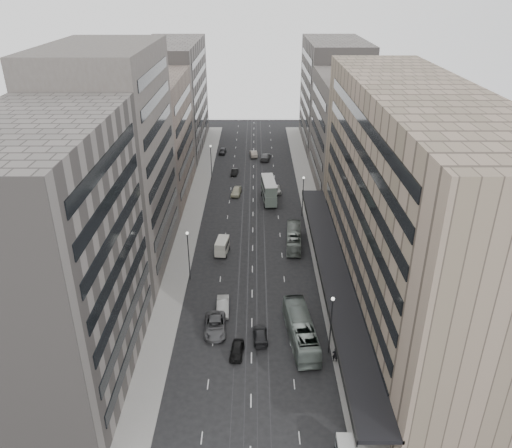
{
  "coord_description": "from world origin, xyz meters",
  "views": [
    {
      "loc": [
        0.53,
        -54.03,
        42.2
      ],
      "look_at": [
        0.59,
        19.76,
        5.78
      ],
      "focal_mm": 35.0,
      "sensor_mm": 36.0,
      "label": 1
    }
  ],
  "objects_px": {
    "pedestrian": "(335,355)",
    "sedan_0": "(237,350)",
    "bus_near": "(301,330)",
    "sedan_1": "(223,306)",
    "double_decker": "(269,190)",
    "panel_van": "(222,246)",
    "sedan_2": "(215,326)",
    "bus_far": "(294,238)"
  },
  "relations": [
    {
      "from": "bus_far",
      "to": "double_decker",
      "type": "height_order",
      "value": "double_decker"
    },
    {
      "from": "bus_near",
      "to": "double_decker",
      "type": "xyz_separation_m",
      "value": [
        -3.04,
        44.93,
        0.88
      ]
    },
    {
      "from": "panel_van",
      "to": "sedan_0",
      "type": "height_order",
      "value": "panel_van"
    },
    {
      "from": "bus_far",
      "to": "sedan_0",
      "type": "height_order",
      "value": "bus_far"
    },
    {
      "from": "panel_van",
      "to": "sedan_2",
      "type": "relative_size",
      "value": 0.72
    },
    {
      "from": "bus_near",
      "to": "double_decker",
      "type": "relative_size",
      "value": 1.37
    },
    {
      "from": "double_decker",
      "to": "sedan_0",
      "type": "xyz_separation_m",
      "value": [
        -5.1,
        -47.66,
        -1.91
      ]
    },
    {
      "from": "panel_van",
      "to": "sedan_1",
      "type": "height_order",
      "value": "panel_van"
    },
    {
      "from": "sedan_0",
      "to": "bus_far",
      "type": "bearing_deg",
      "value": 77.56
    },
    {
      "from": "double_decker",
      "to": "bus_near",
      "type": "bearing_deg",
      "value": -91.05
    },
    {
      "from": "double_decker",
      "to": "sedan_0",
      "type": "height_order",
      "value": "double_decker"
    },
    {
      "from": "sedan_2",
      "to": "panel_van",
      "type": "bearing_deg",
      "value": 87.47
    },
    {
      "from": "double_decker",
      "to": "panel_van",
      "type": "height_order",
      "value": "double_decker"
    },
    {
      "from": "sedan_1",
      "to": "panel_van",
      "type": "bearing_deg",
      "value": 91.29
    },
    {
      "from": "sedan_0",
      "to": "sedan_2",
      "type": "bearing_deg",
      "value": 128.05
    },
    {
      "from": "bus_near",
      "to": "pedestrian",
      "type": "xyz_separation_m",
      "value": [
        3.87,
        -4.09,
        -0.56
      ]
    },
    {
      "from": "double_decker",
      "to": "panel_van",
      "type": "distance_m",
      "value": 23.68
    },
    {
      "from": "bus_near",
      "to": "panel_van",
      "type": "xyz_separation_m",
      "value": [
        -11.49,
        22.83,
        -0.26
      ]
    },
    {
      "from": "sedan_1",
      "to": "double_decker",
      "type": "bearing_deg",
      "value": 76.72
    },
    {
      "from": "bus_near",
      "to": "panel_van",
      "type": "relative_size",
      "value": 2.8
    },
    {
      "from": "double_decker",
      "to": "pedestrian",
      "type": "distance_m",
      "value": 49.52
    },
    {
      "from": "pedestrian",
      "to": "double_decker",
      "type": "bearing_deg",
      "value": -81.73
    },
    {
      "from": "double_decker",
      "to": "panel_van",
      "type": "relative_size",
      "value": 2.05
    },
    {
      "from": "bus_near",
      "to": "sedan_0",
      "type": "relative_size",
      "value": 3.09
    },
    {
      "from": "bus_far",
      "to": "sedan_0",
      "type": "distance_m",
      "value": 29.92
    },
    {
      "from": "sedan_2",
      "to": "pedestrian",
      "type": "distance_m",
      "value": 16.23
    },
    {
      "from": "bus_near",
      "to": "bus_far",
      "type": "xyz_separation_m",
      "value": [
        0.88,
        25.79,
        -0.27
      ]
    },
    {
      "from": "sedan_0",
      "to": "pedestrian",
      "type": "relative_size",
      "value": 2.0
    },
    {
      "from": "sedan_2",
      "to": "sedan_0",
      "type": "bearing_deg",
      "value": -60.43
    },
    {
      "from": "bus_near",
      "to": "bus_far",
      "type": "height_order",
      "value": "bus_near"
    },
    {
      "from": "bus_near",
      "to": "sedan_2",
      "type": "height_order",
      "value": "bus_near"
    },
    {
      "from": "bus_near",
      "to": "sedan_1",
      "type": "distance_m",
      "value": 12.27
    },
    {
      "from": "sedan_1",
      "to": "sedan_0",
      "type": "bearing_deg",
      "value": -78.39
    },
    {
      "from": "pedestrian",
      "to": "sedan_1",
      "type": "bearing_deg",
      "value": -36.03
    },
    {
      "from": "double_decker",
      "to": "pedestrian",
      "type": "xyz_separation_m",
      "value": [
        6.9,
        -49.02,
        -1.44
      ]
    },
    {
      "from": "panel_van",
      "to": "sedan_0",
      "type": "xyz_separation_m",
      "value": [
        3.35,
        -25.57,
        -0.77
      ]
    },
    {
      "from": "bus_near",
      "to": "sedan_1",
      "type": "bearing_deg",
      "value": -37.57
    },
    {
      "from": "sedan_1",
      "to": "sedan_2",
      "type": "distance_m",
      "value": 4.5
    },
    {
      "from": "double_decker",
      "to": "sedan_0",
      "type": "bearing_deg",
      "value": -101.03
    },
    {
      "from": "bus_near",
      "to": "sedan_2",
      "type": "bearing_deg",
      "value": -15.97
    },
    {
      "from": "panel_van",
      "to": "sedan_1",
      "type": "relative_size",
      "value": 0.9
    },
    {
      "from": "pedestrian",
      "to": "sedan_0",
      "type": "bearing_deg",
      "value": -6.21
    }
  ]
}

